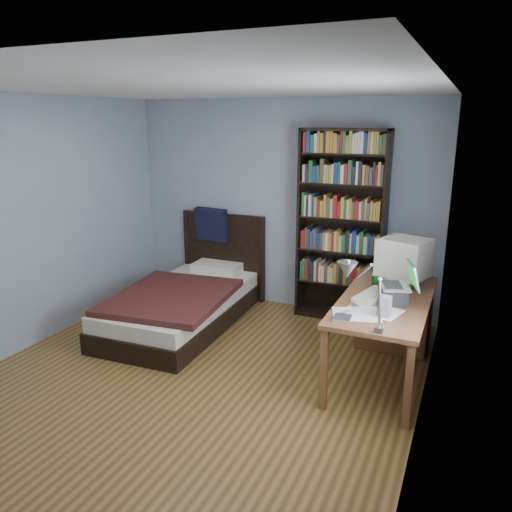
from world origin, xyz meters
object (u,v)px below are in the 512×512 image
object	(u,v)px
desk	(392,313)
keyboard	(372,295)
laptop	(396,291)
bookshelf	(341,227)
desk_lamp	(353,277)
bed	(187,300)
crt_monitor	(404,259)
speaker	(385,307)
soda_can	(375,281)

from	to	relation	value
desk	keyboard	bearing A→B (deg)	-103.46
laptop	bookshelf	xyz separation A→B (m)	(-0.81, 1.24, 0.25)
desk_lamp	bed	bearing A→B (deg)	145.79
crt_monitor	desk_lamp	bearing A→B (deg)	-94.42
speaker	bookshelf	distance (m)	1.81
soda_can	bookshelf	distance (m)	1.12
desk	crt_monitor	bearing A→B (deg)	-9.85
keyboard	desk	bearing A→B (deg)	91.09
bookshelf	desk_lamp	bearing A→B (deg)	-73.95
crt_monitor	bookshelf	xyz separation A→B (m)	(-0.79, 0.72, 0.10)
crt_monitor	keyboard	bearing A→B (deg)	-112.61
laptop	desk	bearing A→B (deg)	100.16
desk	desk_lamp	distance (m)	1.83
desk	keyboard	size ratio (longest dim) A/B	3.52
laptop	bed	bearing A→B (deg)	169.77
crt_monitor	speaker	bearing A→B (deg)	-90.96
soda_can	bookshelf	xyz separation A→B (m)	(-0.57, 0.92, 0.30)
desk	crt_monitor	size ratio (longest dim) A/B	3.22
speaker	soda_can	distance (m)	0.73
keyboard	laptop	bearing A→B (deg)	0.03
laptop	desk_lamp	size ratio (longest dim) A/B	0.58
laptop	bookshelf	size ratio (longest dim) A/B	0.18
keyboard	soda_can	xyz separation A→B (m)	(-0.03, 0.27, 0.05)
crt_monitor	keyboard	xyz separation A→B (m)	(-0.19, -0.47, -0.24)
soda_can	bookshelf	bearing A→B (deg)	121.94
crt_monitor	desk_lamp	size ratio (longest dim) A/B	0.77
speaker	soda_can	world-z (taller)	speaker
crt_monitor	bed	distance (m)	2.47
desk	keyboard	xyz separation A→B (m)	(-0.11, -0.48, 0.33)
soda_can	bed	distance (m)	2.21
crt_monitor	soda_can	xyz separation A→B (m)	(-0.22, -0.20, -0.20)
desk_lamp	speaker	xyz separation A→B (m)	(0.11, 0.72, -0.44)
bed	desk	bearing A→B (deg)	2.66
bookshelf	bed	bearing A→B (deg)	-152.55
crt_monitor	keyboard	world-z (taller)	crt_monitor
soda_can	bed	xyz separation A→B (m)	(-2.14, 0.11, -0.54)
keyboard	bed	xyz separation A→B (m)	(-2.16, 0.37, -0.49)
desk	crt_monitor	distance (m)	0.58
keyboard	bed	bearing A→B (deg)	-175.25
laptop	soda_can	xyz separation A→B (m)	(-0.24, 0.32, -0.04)
crt_monitor	soda_can	distance (m)	0.36
crt_monitor	laptop	distance (m)	0.54
desk	speaker	xyz separation A→B (m)	(0.06, -0.91, 0.40)
keyboard	crt_monitor	bearing A→B (deg)	81.95
desk_lamp	laptop	bearing A→B (deg)	82.62
speaker	soda_can	xyz separation A→B (m)	(-0.21, 0.70, -0.03)
speaker	bed	distance (m)	2.54
speaker	bookshelf	xyz separation A→B (m)	(-0.78, 1.61, 0.27)
laptop	keyboard	xyz separation A→B (m)	(-0.21, 0.05, -0.09)
crt_monitor	laptop	size ratio (longest dim) A/B	1.33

